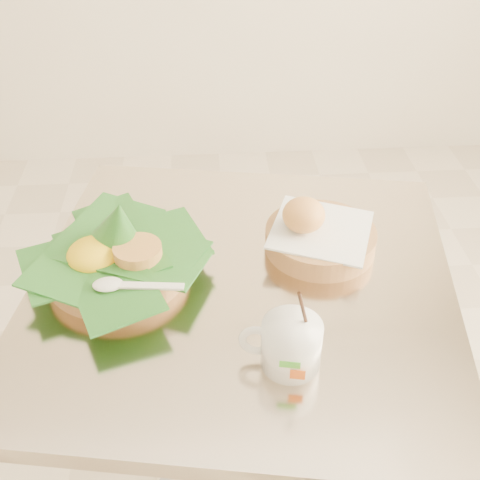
{
  "coord_description": "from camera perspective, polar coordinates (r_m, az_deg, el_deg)",
  "views": [
    {
      "loc": [
        0.15,
        -0.75,
        1.41
      ],
      "look_at": [
        0.21,
        0.03,
        0.82
      ],
      "focal_mm": 45.0,
      "sensor_mm": 36.0,
      "label": 1
    }
  ],
  "objects": [
    {
      "name": "cafe_table",
      "position": [
        1.17,
        0.22,
        -12.09
      ],
      "size": [
        0.81,
        0.81,
        0.75
      ],
      "rotation": [
        0.0,
        0.0,
        -0.17
      ],
      "color": "gray",
      "rests_on": "floor"
    },
    {
      "name": "rice_basket",
      "position": [
        1.02,
        -11.72,
        -1.25
      ],
      "size": [
        0.3,
        0.3,
        0.15
      ],
      "rotation": [
        0.0,
        0.0,
        0.2
      ],
      "color": "#A37A46",
      "rests_on": "cafe_table"
    },
    {
      "name": "bread_basket",
      "position": [
        1.07,
        7.36,
        0.52
      ],
      "size": [
        0.21,
        0.21,
        0.1
      ],
      "rotation": [
        0.0,
        0.0,
        0.43
      ],
      "color": "#A37A46",
      "rests_on": "cafe_table"
    },
    {
      "name": "coffee_mug",
      "position": [
        0.85,
        4.72,
        -9.73
      ],
      "size": [
        0.12,
        0.09,
        0.15
      ],
      "rotation": [
        0.0,
        0.0,
        -0.19
      ],
      "color": "white",
      "rests_on": "cafe_table"
    }
  ]
}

